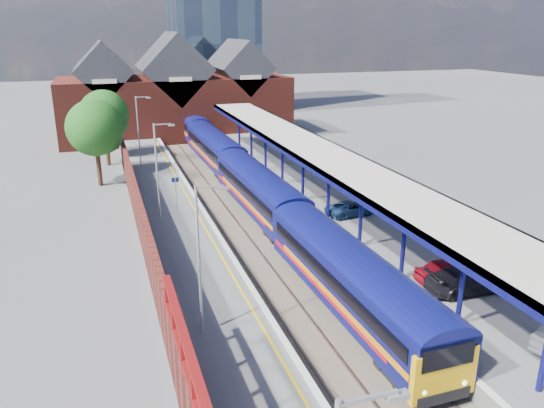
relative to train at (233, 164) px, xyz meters
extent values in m
plane|color=#5B5B5E|center=(-1.49, -1.88, -2.12)|extent=(240.00, 240.00, 0.00)
cube|color=#473D33|center=(-1.49, -11.88, -2.09)|extent=(6.00, 76.00, 0.06)
cube|color=slate|center=(-3.71, -11.88, -2.00)|extent=(0.07, 76.00, 0.14)
cube|color=slate|center=(-2.27, -11.88, -2.00)|extent=(0.07, 76.00, 0.14)
cube|color=slate|center=(-0.71, -11.88, -2.00)|extent=(0.07, 76.00, 0.14)
cube|color=slate|center=(0.73, -11.88, -2.00)|extent=(0.07, 76.00, 0.14)
cube|color=#565659|center=(-6.99, -11.88, -1.62)|extent=(5.00, 76.00, 1.00)
cube|color=#565659|center=(4.51, -11.88, -1.62)|extent=(6.00, 76.00, 1.00)
cube|color=silver|center=(-4.64, -11.88, -1.10)|extent=(0.30, 76.00, 0.05)
cube|color=silver|center=(1.66, -11.88, -1.10)|extent=(0.30, 76.00, 0.05)
cube|color=yellow|center=(-5.24, -11.88, -1.12)|extent=(0.14, 76.00, 0.01)
cube|color=#0C0F55|center=(0.01, -24.78, -0.22)|extent=(3.10, 16.05, 2.50)
cube|color=#0C0F55|center=(0.01, -24.78, 1.03)|extent=(3.10, 16.05, 0.60)
cube|color=#0C0F55|center=(0.01, -8.18, -0.22)|extent=(3.10, 16.05, 2.50)
cube|color=#0C0F55|center=(0.01, -8.18, 1.03)|extent=(3.10, 16.05, 0.60)
cube|color=#0C0F55|center=(0.01, 8.42, -0.22)|extent=(3.10, 16.05, 2.50)
cube|color=#0C0F55|center=(0.01, 8.42, 1.03)|extent=(3.10, 16.05, 0.60)
cube|color=#0C0F55|center=(0.01, 25.02, -0.22)|extent=(3.10, 16.05, 2.50)
cube|color=#0C0F55|center=(0.01, 25.02, 1.03)|extent=(3.10, 16.05, 0.60)
cube|color=black|center=(-1.41, 0.12, 0.23)|extent=(0.04, 60.54, 0.70)
cube|color=orange|center=(-1.42, 0.12, -0.57)|extent=(0.03, 55.27, 0.30)
cube|color=#B60C1C|center=(-1.43, 0.12, -0.82)|extent=(0.03, 55.27, 0.30)
cube|color=#F2B20C|center=(0.01, -32.70, -0.42)|extent=(2.83, 0.35, 2.10)
cube|color=black|center=(0.01, -32.80, 0.43)|extent=(2.30, 0.20, 0.90)
cube|color=black|center=(0.01, -30.38, -1.82)|extent=(2.00, 2.40, 0.60)
cube|color=black|center=(0.01, 30.62, -1.82)|extent=(2.00, 2.40, 0.60)
cylinder|color=#0E1055|center=(3.51, -28.88, 0.98)|extent=(0.24, 0.24, 4.20)
cylinder|color=#0E1055|center=(3.51, -23.88, 0.98)|extent=(0.24, 0.24, 4.20)
cylinder|color=#0E1055|center=(3.51, -18.88, 0.98)|extent=(0.24, 0.24, 4.20)
cylinder|color=#0E1055|center=(3.51, -13.88, 0.98)|extent=(0.24, 0.24, 4.20)
cylinder|color=#0E1055|center=(3.51, -8.88, 0.98)|extent=(0.24, 0.24, 4.20)
cylinder|color=#0E1055|center=(3.51, -3.88, 0.98)|extent=(0.24, 0.24, 4.20)
cylinder|color=#0E1055|center=(3.51, 1.12, 0.98)|extent=(0.24, 0.24, 4.20)
cylinder|color=#0E1055|center=(3.51, 6.12, 0.98)|extent=(0.24, 0.24, 4.20)
cylinder|color=#0E1055|center=(3.51, 11.12, 0.98)|extent=(0.24, 0.24, 4.20)
cube|color=beige|center=(4.01, -9.88, 3.23)|extent=(4.50, 52.00, 0.25)
cube|color=#0E1055|center=(1.86, -9.88, 3.08)|extent=(0.20, 52.00, 0.55)
cube|color=#0E1055|center=(6.16, -9.88, 3.08)|extent=(0.20, 52.00, 0.55)
cube|color=#A5A8AA|center=(-7.39, -39.88, 5.78)|extent=(1.20, 0.08, 0.08)
cube|color=#A5A8AA|center=(-6.79, -39.88, 5.68)|extent=(0.45, 0.18, 0.12)
cylinder|color=#A5A8AA|center=(-7.99, -25.88, 2.38)|extent=(0.12, 0.12, 7.00)
cube|color=#A5A8AA|center=(-7.39, -25.88, 5.78)|extent=(1.20, 0.08, 0.08)
cube|color=#A5A8AA|center=(-6.79, -25.88, 5.68)|extent=(0.45, 0.18, 0.12)
cylinder|color=#A5A8AA|center=(-7.99, -9.88, 2.38)|extent=(0.12, 0.12, 7.00)
cube|color=#A5A8AA|center=(-7.39, -9.88, 5.78)|extent=(1.20, 0.08, 0.08)
cube|color=#A5A8AA|center=(-6.79, -9.88, 5.68)|extent=(0.45, 0.18, 0.12)
cylinder|color=#A5A8AA|center=(-7.99, 6.12, 2.38)|extent=(0.12, 0.12, 7.00)
cube|color=#A5A8AA|center=(-7.39, 6.12, 5.78)|extent=(1.20, 0.08, 0.08)
cube|color=#A5A8AA|center=(-6.79, 6.12, 5.68)|extent=(0.45, 0.18, 0.12)
cylinder|color=#A5A8AA|center=(-6.49, -7.88, 0.13)|extent=(0.08, 0.08, 2.50)
cube|color=#0C194C|center=(-6.49, -7.88, 1.18)|extent=(0.55, 0.06, 0.35)
cube|color=maroon|center=(-9.59, -17.88, 0.28)|extent=(0.35, 50.00, 2.80)
cube|color=maroon|center=(-9.59, -34.88, 2.68)|extent=(0.30, 15.00, 0.12)
cube|color=maroon|center=(-9.59, -33.88, 2.18)|extent=(0.30, 0.12, 1.00)
cube|color=maroon|center=(-9.59, -31.88, 2.18)|extent=(0.30, 0.12, 1.00)
cube|color=maroon|center=(-9.59, -29.88, 2.18)|extent=(0.30, 0.12, 1.00)
cube|color=maroon|center=(-9.59, -27.88, 2.18)|extent=(0.30, 0.12, 1.00)
cube|color=maroon|center=(-1.49, 26.12, 1.88)|extent=(30.00, 12.00, 8.00)
cube|color=#232328|center=(-10.49, 26.12, 7.08)|extent=(7.13, 12.00, 7.13)
cube|color=#232328|center=(-1.49, 26.12, 7.08)|extent=(9.16, 12.00, 9.16)
cube|color=#232328|center=(7.51, 26.12, 7.08)|extent=(7.13, 12.00, 7.13)
cube|color=beige|center=(-10.49, 20.07, 6.08)|extent=(2.80, 0.15, 0.50)
cube|color=beige|center=(-1.49, 20.07, 6.08)|extent=(2.80, 0.15, 0.50)
cube|color=beige|center=(7.51, 20.07, 6.08)|extent=(2.80, 0.15, 0.50)
cylinder|color=#382314|center=(-11.99, 4.12, -0.12)|extent=(0.44, 0.44, 4.00)
sphere|color=#124414|center=(-11.99, 4.12, 3.38)|extent=(5.20, 5.20, 5.20)
sphere|color=#124414|center=(-11.19, 3.62, 2.68)|extent=(3.20, 3.20, 3.20)
cylinder|color=#382314|center=(-10.99, 12.12, -0.12)|extent=(0.44, 0.44, 4.00)
sphere|color=#124414|center=(-10.99, 12.12, 3.38)|extent=(5.20, 5.20, 5.20)
sphere|color=#124414|center=(-10.19, 11.62, 2.68)|extent=(3.20, 3.20, 3.20)
imported|color=#A70D20|center=(5.88, -24.97, -0.45)|extent=(3.96, 1.66, 1.34)
imported|color=black|center=(6.10, -26.23, -0.45)|extent=(4.70, 2.04, 1.35)
imported|color=navy|center=(5.57, -13.41, -0.59)|extent=(4.04, 2.30, 1.06)
camera|label=1|loc=(-11.51, -46.89, 12.11)|focal=35.00mm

